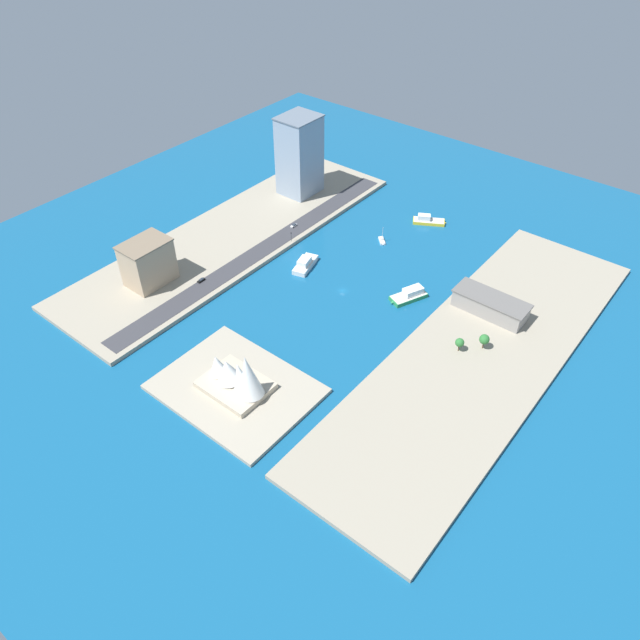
% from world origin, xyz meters
% --- Properties ---
extents(ground_plane, '(440.00, 440.00, 0.00)m').
position_xyz_m(ground_plane, '(0.00, 0.00, 0.00)').
color(ground_plane, '#145684').
extents(quay_west, '(70.00, 240.00, 2.41)m').
position_xyz_m(quay_west, '(-86.44, 0.00, 1.20)').
color(quay_west, '#9E937F').
rests_on(quay_west, ground_plane).
extents(quay_east, '(70.00, 240.00, 2.41)m').
position_xyz_m(quay_east, '(86.44, 0.00, 1.20)').
color(quay_east, '#9E937F').
rests_on(quay_east, ground_plane).
extents(peninsula_point, '(71.85, 55.01, 2.00)m').
position_xyz_m(peninsula_point, '(-7.24, 92.44, 1.00)').
color(peninsula_point, '#A89E89').
rests_on(peninsula_point, ground_plane).
extents(road_strip, '(12.86, 228.00, 0.15)m').
position_xyz_m(road_strip, '(61.18, 0.00, 2.48)').
color(road_strip, '#38383D').
rests_on(road_strip, quay_east).
extents(ferry_green_doubledeck, '(16.23, 22.81, 6.22)m').
position_xyz_m(ferry_green_doubledeck, '(-33.26, -18.19, 2.30)').
color(ferry_green_doubledeck, '#2D8C4C').
rests_on(ferry_green_doubledeck, ground_plane).
extents(sailboat_small_white, '(8.07, 8.06, 10.77)m').
position_xyz_m(sailboat_small_white, '(11.26, -55.91, 0.94)').
color(sailboat_small_white, white).
rests_on(sailboat_small_white, ground_plane).
extents(ferry_white_commuter, '(13.48, 23.46, 6.72)m').
position_xyz_m(ferry_white_commuter, '(31.28, -4.53, 2.42)').
color(ferry_white_commuter, silver).
rests_on(ferry_white_commuter, ground_plane).
extents(ferry_yellow_fast, '(21.49, 16.77, 5.77)m').
position_xyz_m(ferry_yellow_fast, '(0.57, -93.41, 1.90)').
color(ferry_yellow_fast, yellow).
rests_on(ferry_yellow_fast, ground_plane).
extents(tower_tall_glass, '(23.38, 26.66, 53.69)m').
position_xyz_m(tower_tall_glass, '(91.01, -70.49, 29.29)').
color(tower_tall_glass, '#8C9EB2').
rests_on(tower_tall_glass, quay_east).
extents(apartment_midrise_tan, '(19.20, 26.83, 25.91)m').
position_xyz_m(apartment_midrise_tan, '(88.62, 63.78, 15.40)').
color(apartment_midrise_tan, tan).
rests_on(apartment_midrise_tan, quay_east).
extents(carpark_squat_concrete, '(40.19, 15.63, 9.84)m').
position_xyz_m(carpark_squat_concrete, '(-74.48, -32.20, 7.36)').
color(carpark_squat_concrete, gray).
rests_on(carpark_squat_concrete, quay_west).
extents(van_white, '(1.90, 4.78, 1.58)m').
position_xyz_m(van_white, '(63.55, -31.64, 3.34)').
color(van_white, black).
rests_on(van_white, road_strip).
extents(suv_black, '(1.91, 4.95, 1.42)m').
position_xyz_m(suv_black, '(66.39, 46.22, 3.27)').
color(suv_black, black).
rests_on(suv_black, road_strip).
extents(traffic_light_waterfront, '(0.36, 0.36, 6.50)m').
position_xyz_m(traffic_light_waterfront, '(53.51, -17.60, 6.75)').
color(traffic_light_waterfront, black).
rests_on(traffic_light_waterfront, quay_east).
extents(opera_landmark, '(33.11, 24.43, 25.36)m').
position_xyz_m(opera_landmark, '(-9.24, 92.44, 10.62)').
color(opera_landmark, '#BCAD93').
rests_on(opera_landmark, peninsula_point).
extents(park_tree_cluster, '(13.43, 14.10, 8.51)m').
position_xyz_m(park_tree_cluster, '(-81.60, -0.50, 8.11)').
color(park_tree_cluster, brown).
rests_on(park_tree_cluster, quay_west).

